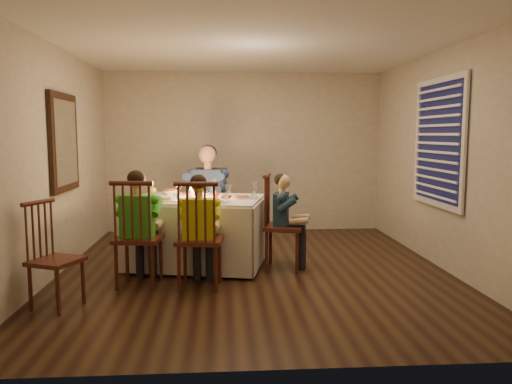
{
  "coord_description": "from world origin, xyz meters",
  "views": [
    {
      "loc": [
        -0.38,
        -5.72,
        1.6
      ],
      "look_at": [
        0.03,
        0.15,
        0.92
      ],
      "focal_mm": 35.0,
      "sensor_mm": 36.0,
      "label": 1
    }
  ],
  "objects": [
    {
      "name": "child_teal",
      "position": [
        0.36,
        0.11,
        0.0
      ],
      "size": [
        0.44,
        0.46,
        1.13
      ],
      "primitive_type": null,
      "rotation": [
        0.0,
        0.0,
        1.35
      ],
      "color": "#1A3141",
      "rests_on": "ground"
    },
    {
      "name": "chair_extra",
      "position": [
        -1.9,
        -1.13,
        0.0
      ],
      "size": [
        0.52,
        0.53,
        1.0
      ],
      "primitive_type": null,
      "rotation": [
        0.0,
        0.0,
        1.15
      ],
      "color": "#3D1610",
      "rests_on": "ground"
    },
    {
      "name": "setting_teal",
      "position": [
        -0.14,
        0.22,
        0.84
      ],
      "size": [
        0.31,
        0.31,
        0.02
      ],
      "primitive_type": "cylinder",
      "rotation": [
        0.0,
        0.0,
        -0.22
      ],
      "color": "white",
      "rests_on": "dining_table"
    },
    {
      "name": "child_yellow",
      "position": [
        -0.61,
        -0.59,
        0.0
      ],
      "size": [
        0.46,
        0.43,
        1.19
      ],
      "primitive_type": null,
      "rotation": [
        0.0,
        0.0,
        3.04
      ],
      "color": "yellow",
      "rests_on": "ground"
    },
    {
      "name": "candle_left",
      "position": [
        -0.75,
        0.31,
        0.88
      ],
      "size": [
        0.06,
        0.06,
        0.1
      ],
      "primitive_type": "cylinder",
      "color": "white",
      "rests_on": "dining_table"
    },
    {
      "name": "setting_adult",
      "position": [
        -0.64,
        0.67,
        0.84
      ],
      "size": [
        0.31,
        0.31,
        0.02
      ],
      "primitive_type": "cylinder",
      "rotation": [
        0.0,
        0.0,
        -0.22
      ],
      "color": "white",
      "rests_on": "dining_table"
    },
    {
      "name": "orange_fruit",
      "position": [
        -0.45,
        0.3,
        0.87
      ],
      "size": [
        0.08,
        0.08,
        0.08
      ],
      "primitive_type": "sphere",
      "color": "#FF4F15",
      "rests_on": "dining_table"
    },
    {
      "name": "wall_left",
      "position": [
        -2.25,
        0.0,
        1.3
      ],
      "size": [
        0.02,
        5.0,
        2.6
      ],
      "primitive_type": "cube",
      "color": "beige",
      "rests_on": "ground"
    },
    {
      "name": "setting_yellow",
      "position": [
        -0.48,
        -0.09,
        0.84
      ],
      "size": [
        0.31,
        0.31,
        0.02
      ],
      "primitive_type": "cylinder",
      "rotation": [
        0.0,
        0.0,
        -0.22
      ],
      "color": "white",
      "rests_on": "dining_table"
    },
    {
      "name": "candle_right",
      "position": [
        -0.63,
        0.29,
        0.88
      ],
      "size": [
        0.06,
        0.06,
        0.1
      ],
      "primitive_type": "cylinder",
      "color": "white",
      "rests_on": "dining_table"
    },
    {
      "name": "ceiling",
      "position": [
        0.0,
        0.0,
        2.6
      ],
      "size": [
        5.0,
        5.0,
        0.0
      ],
      "primitive_type": "plane",
      "color": "white",
      "rests_on": "wall_back"
    },
    {
      "name": "dining_table",
      "position": [
        -0.69,
        0.3,
        0.59
      ],
      "size": [
        1.8,
        1.47,
        0.8
      ],
      "rotation": [
        0.0,
        0.0,
        -0.22
      ],
      "color": "silver",
      "rests_on": "ground"
    },
    {
      "name": "wall_back",
      "position": [
        0.0,
        2.5,
        1.3
      ],
      "size": [
        4.5,
        0.02,
        2.6
      ],
      "primitive_type": "cube",
      "color": "beige",
      "rests_on": "ground"
    },
    {
      "name": "chair_adult",
      "position": [
        -0.57,
        1.11,
        0.0
      ],
      "size": [
        0.56,
        0.54,
        1.13
      ],
      "primitive_type": null,
      "rotation": [
        0.0,
        0.0,
        -0.25
      ],
      "color": "#3D1610",
      "rests_on": "ground"
    },
    {
      "name": "wall_mirror",
      "position": [
        -2.22,
        0.3,
        1.5
      ],
      "size": [
        0.06,
        0.95,
        1.15
      ],
      "color": "black",
      "rests_on": "wall_left"
    },
    {
      "name": "ground",
      "position": [
        0.0,
        0.0,
        0.0
      ],
      "size": [
        5.0,
        5.0,
        0.0
      ],
      "primitive_type": "plane",
      "color": "black",
      "rests_on": "ground"
    },
    {
      "name": "wall_right",
      "position": [
        2.25,
        0.0,
        1.3
      ],
      "size": [
        0.02,
        5.0,
        2.6
      ],
      "primitive_type": "cube",
      "color": "beige",
      "rests_on": "ground"
    },
    {
      "name": "chair_near_left",
      "position": [
        -1.26,
        -0.47,
        0.0
      ],
      "size": [
        0.52,
        0.5,
        1.13
      ],
      "primitive_type": null,
      "rotation": [
        0.0,
        0.0,
        3.02
      ],
      "color": "#3D1610",
      "rests_on": "ground"
    },
    {
      "name": "chair_near_right",
      "position": [
        -0.61,
        -0.59,
        0.0
      ],
      "size": [
        0.51,
        0.49,
        1.13
      ],
      "primitive_type": null,
      "rotation": [
        0.0,
        0.0,
        3.04
      ],
      "color": "#3D1610",
      "rests_on": "ground"
    },
    {
      "name": "child_green",
      "position": [
        -1.26,
        -0.47,
        0.0
      ],
      "size": [
        0.49,
        0.46,
        1.23
      ],
      "primitive_type": null,
      "rotation": [
        0.0,
        0.0,
        3.02
      ],
      "color": "green",
      "rests_on": "ground"
    },
    {
      "name": "setting_green",
      "position": [
        -1.05,
        0.06,
        0.84
      ],
      "size": [
        0.31,
        0.31,
        0.02
      ],
      "primitive_type": "cylinder",
      "rotation": [
        0.0,
        0.0,
        -0.22
      ],
      "color": "white",
      "rests_on": "dining_table"
    },
    {
      "name": "squash",
      "position": [
        -1.26,
        0.77,
        0.88
      ],
      "size": [
        0.09,
        0.09,
        0.09
      ],
      "primitive_type": "sphere",
      "color": "yellow",
      "rests_on": "dining_table"
    },
    {
      "name": "adult",
      "position": [
        -0.57,
        1.11,
        0.0
      ],
      "size": [
        0.68,
        0.65,
        1.45
      ],
      "primitive_type": null,
      "rotation": [
        0.0,
        0.0,
        -0.25
      ],
      "color": "#314C7B",
      "rests_on": "ground"
    },
    {
      "name": "serving_bowl",
      "position": [
        -1.02,
        0.68,
        0.86
      ],
      "size": [
        0.23,
        0.23,
        0.05
      ],
      "primitive_type": "imported",
      "rotation": [
        0.0,
        0.0,
        0.1
      ],
      "color": "white",
      "rests_on": "dining_table"
    },
    {
      "name": "window_blinds",
      "position": [
        2.21,
        0.1,
        1.5
      ],
      "size": [
        0.07,
        1.34,
        1.54
      ],
      "color": "black",
      "rests_on": "wall_right"
    },
    {
      "name": "chair_end",
      "position": [
        0.36,
        0.11,
        0.0
      ],
      "size": [
        0.53,
        0.55,
        1.13
      ],
      "primitive_type": null,
      "rotation": [
        0.0,
        0.0,
        1.35
      ],
      "color": "#3D1610",
      "rests_on": "ground"
    }
  ]
}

